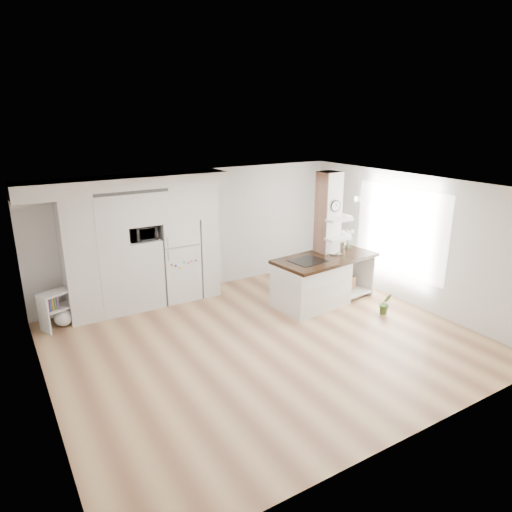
{
  "coord_description": "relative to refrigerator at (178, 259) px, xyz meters",
  "views": [
    {
      "loc": [
        -3.89,
        -6.06,
        3.85
      ],
      "look_at": [
        0.33,
        0.9,
        1.29
      ],
      "focal_mm": 32.0,
      "sensor_mm": 36.0,
      "label": 1
    }
  ],
  "objects": [
    {
      "name": "window",
      "position": [
        4.0,
        -2.38,
        0.62
      ],
      "size": [
        0.0,
        2.4,
        2.4
      ],
      "primitive_type": "plane",
      "rotation": [
        1.57,
        0.0,
        -1.57
      ],
      "color": "white",
      "rests_on": "room"
    },
    {
      "name": "shelf_plant",
      "position": [
        3.15,
        -1.38,
        0.65
      ],
      "size": [
        0.27,
        0.23,
        0.3
      ],
      "primitive_type": "imported",
      "color": "#426A2A",
      "rests_on": "column"
    },
    {
      "name": "floor",
      "position": [
        0.53,
        -2.68,
        -0.88
      ],
      "size": [
        7.0,
        6.0,
        0.01
      ],
      "primitive_type": "cube",
      "color": "tan",
      "rests_on": "ground"
    },
    {
      "name": "pendant_light",
      "position": [
        2.23,
        -2.53,
        1.24
      ],
      "size": [
        0.12,
        0.12,
        0.1
      ],
      "primitive_type": "cylinder",
      "color": "white",
      "rests_on": "room"
    },
    {
      "name": "kitchen_island",
      "position": [
        2.3,
        -1.8,
        -0.36
      ],
      "size": [
        2.31,
        1.28,
        1.56
      ],
      "rotation": [
        0.0,
        0.0,
        0.11
      ],
      "color": "silver",
      "rests_on": "floor"
    },
    {
      "name": "room",
      "position": [
        0.53,
        -2.68,
        0.98
      ],
      "size": [
        7.04,
        6.04,
        2.72
      ],
      "color": "white",
      "rests_on": "ground"
    },
    {
      "name": "floor_plant_a",
      "position": [
        3.19,
        -2.92,
        -0.66
      ],
      "size": [
        0.3,
        0.27,
        0.44
      ],
      "primitive_type": "imported",
      "rotation": [
        0.0,
        0.0,
        -0.39
      ],
      "color": "#426A2A",
      "rests_on": "floor"
    },
    {
      "name": "refrigerator",
      "position": [
        0.0,
        0.0,
        0.0
      ],
      "size": [
        0.78,
        0.69,
        1.75
      ],
      "color": "white",
      "rests_on": "floor"
    },
    {
      "name": "floor_plant_b",
      "position": [
        3.52,
        -0.44,
        -0.62
      ],
      "size": [
        0.31,
        0.31,
        0.51
      ],
      "primitive_type": "imported",
      "rotation": [
        0.0,
        0.0,
        -0.1
      ],
      "color": "#426A2A",
      "rests_on": "floor"
    },
    {
      "name": "cabinet_wall",
      "position": [
        -0.92,
        -0.01,
        0.63
      ],
      "size": [
        4.0,
        0.71,
        2.7
      ],
      "color": "silver",
      "rests_on": "floor"
    },
    {
      "name": "microwave",
      "position": [
        -0.75,
        -0.06,
        0.69
      ],
      "size": [
        0.54,
        0.37,
        0.3
      ],
      "primitive_type": "imported",
      "color": "#2D2D2D",
      "rests_on": "cabinet_wall"
    },
    {
      "name": "column",
      "position": [
        2.9,
        -1.55,
        0.48
      ],
      "size": [
        0.69,
        0.9,
        2.7
      ],
      "color": "silver",
      "rests_on": "floor"
    },
    {
      "name": "decor_bowl",
      "position": [
        2.82,
        -1.78,
        0.13
      ],
      "size": [
        0.22,
        0.22,
        0.05
      ],
      "primitive_type": "imported",
      "color": "white",
      "rests_on": "column"
    },
    {
      "name": "bookshelf",
      "position": [
        -2.45,
        -0.17,
        -0.56
      ],
      "size": [
        0.69,
        0.56,
        0.72
      ],
      "rotation": [
        0.0,
        0.0,
        0.41
      ],
      "color": "silver",
      "rests_on": "floor"
    }
  ]
}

